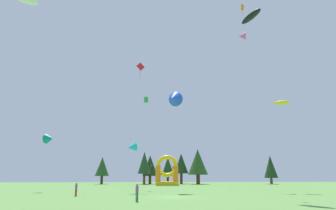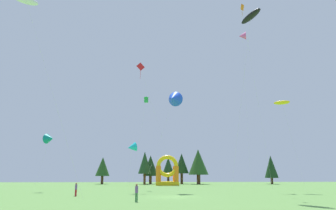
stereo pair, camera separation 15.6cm
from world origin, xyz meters
The scene contains 21 objects.
ground_plane centered at (0.00, 0.00, 0.00)m, with size 120.00×120.00×0.00m, color #5B8C42.
kite_green_box centered at (-3.58, 18.39, 15.69)m, with size 2.59×3.17×16.26m.
kite_orange_diamond centered at (10.63, 4.16, 25.91)m, with size 6.45×9.27×26.92m.
kite_white_parafoil centered at (-15.46, -7.89, 19.93)m, with size 7.59×4.07×20.46m.
kite_teal_delta centered at (-18.25, 11.92, 7.92)m, with size 2.14×3.21×8.70m.
kite_black_parafoil centered at (9.94, -1.48, 22.22)m, with size 3.62×6.56×22.98m.
kite_yellow_parafoil centered at (17.65, 9.16, 13.41)m, with size 3.27×2.69×13.84m.
kite_blue_delta centered at (0.84, 9.63, 13.97)m, with size 6.15×3.35×15.26m.
kite_cyan_delta centered at (-5.33, 7.72, 6.30)m, with size 1.78×2.17×7.05m.
kite_pink_delta centered at (14.14, 16.17, 27.59)m, with size 2.71×6.57×28.34m.
kite_red_diamond centered at (-4.55, 14.17, 20.30)m, with size 6.91×2.86×21.03m.
person_far_side centered at (-3.91, -6.00, 1.02)m, with size 0.41×0.41×1.72m.
person_near_camera centered at (-11.54, 1.95, 0.94)m, with size 0.37×0.37×1.58m.
inflatable_red_slide centered at (1.05, 34.65, 2.52)m, with size 5.05×3.97×6.61m.
tree_row_0 centered at (-14.71, 43.77, 4.25)m, with size 3.52×3.52×6.63m.
tree_row_1 centered at (-4.12, 40.65, 5.10)m, with size 3.19×3.19×7.81m.
tree_row_2 centered at (-2.72, 43.95, 4.47)m, with size 3.88×3.88×7.05m.
tree_row_3 centered at (1.86, 45.47, 4.39)m, with size 3.22×3.22×6.76m.
tree_row_4 centered at (5.21, 44.07, 5.02)m, with size 3.63×3.63×7.58m.
tree_row_5 centered at (9.14, 41.68, 5.34)m, with size 4.96×4.96×8.51m.
tree_row_6 centered at (27.31, 41.16, 4.21)m, with size 3.33×3.33×6.99m.
Camera 2 is at (-2.49, -38.04, 2.76)m, focal length 33.98 mm.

